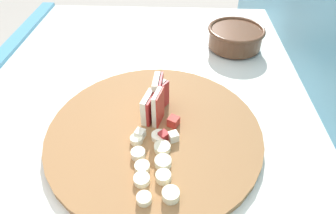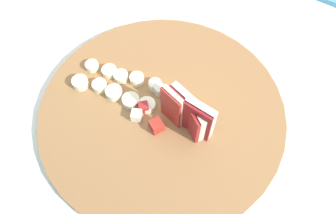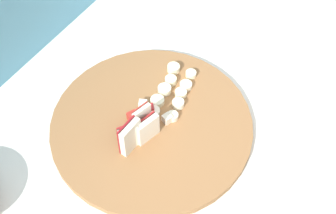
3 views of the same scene
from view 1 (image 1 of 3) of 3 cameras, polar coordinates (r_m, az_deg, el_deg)
name	(u,v)px [view 1 (image 1 of 3)]	position (r m, az deg, el deg)	size (l,w,h in m)	color
cutting_board	(154,132)	(0.54, -2.70, -4.96)	(0.39, 0.39, 0.01)	olive
apple_wedge_fan	(156,100)	(0.55, -2.31, 1.41)	(0.09, 0.05, 0.07)	#A32323
apple_dice_pile	(162,128)	(0.52, -1.18, -4.25)	(0.07, 0.08, 0.02)	#B22D23
banana_slice_rows	(154,164)	(0.47, -2.81, -11.27)	(0.15, 0.09, 0.01)	#F4EAC6
ceramic_bowl	(235,37)	(0.80, 13.17, 13.39)	(0.15, 0.15, 0.06)	brown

